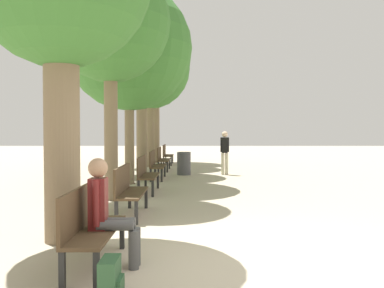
# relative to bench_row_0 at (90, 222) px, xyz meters

# --- Properties ---
(ground_plane) EXTENTS (80.00, 80.00, 0.00)m
(ground_plane) POSITION_rel_bench_row_0_xyz_m (1.76, -0.04, -0.54)
(ground_plane) COLOR #B7A88E
(bench_row_0) EXTENTS (0.43, 1.64, 0.94)m
(bench_row_0) POSITION_rel_bench_row_0_xyz_m (0.00, 0.00, 0.00)
(bench_row_0) COLOR #4C3823
(bench_row_0) RESTS_ON ground_plane
(bench_row_1) EXTENTS (0.43, 1.64, 0.94)m
(bench_row_1) POSITION_rel_bench_row_0_xyz_m (0.00, 3.04, 0.00)
(bench_row_1) COLOR #4C3823
(bench_row_1) RESTS_ON ground_plane
(bench_row_2) EXTENTS (0.43, 1.64, 0.94)m
(bench_row_2) POSITION_rel_bench_row_0_xyz_m (0.00, 6.09, 0.00)
(bench_row_2) COLOR #4C3823
(bench_row_2) RESTS_ON ground_plane
(bench_row_3) EXTENTS (0.43, 1.64, 0.94)m
(bench_row_3) POSITION_rel_bench_row_0_xyz_m (0.00, 9.13, 0.00)
(bench_row_3) COLOR #4C3823
(bench_row_3) RESTS_ON ground_plane
(bench_row_4) EXTENTS (0.43, 1.64, 0.94)m
(bench_row_4) POSITION_rel_bench_row_0_xyz_m (0.00, 12.18, 0.00)
(bench_row_4) COLOR #4C3823
(bench_row_4) RESTS_ON ground_plane
(bench_row_5) EXTENTS (0.43, 1.64, 0.94)m
(bench_row_5) POSITION_rel_bench_row_0_xyz_m (0.00, 15.22, 0.00)
(bench_row_5) COLOR #4C3823
(bench_row_5) RESTS_ON ground_plane
(tree_row_1) EXTENTS (2.78, 2.78, 5.50)m
(tree_row_1) POSITION_rel_bench_row_0_xyz_m (-0.66, 4.92, 3.54)
(tree_row_1) COLOR #7A664C
(tree_row_1) RESTS_ON ground_plane
(tree_row_2) EXTENTS (3.77, 3.77, 5.97)m
(tree_row_2) POSITION_rel_bench_row_0_xyz_m (-0.66, 7.85, 3.54)
(tree_row_2) COLOR #7A664C
(tree_row_2) RESTS_ON ground_plane
(tree_row_3) EXTENTS (3.31, 3.31, 6.10)m
(tree_row_3) POSITION_rel_bench_row_0_xyz_m (-0.66, 10.94, 3.86)
(tree_row_3) COLOR #7A664C
(tree_row_3) RESTS_ON ground_plane
(tree_row_4) EXTENTS (3.56, 3.56, 6.14)m
(tree_row_4) POSITION_rel_bench_row_0_xyz_m (-0.66, 14.04, 3.79)
(tree_row_4) COLOR #7A664C
(tree_row_4) RESTS_ON ground_plane
(tree_row_5) EXTENTS (3.61, 3.61, 6.97)m
(tree_row_5) POSITION_rel_bench_row_0_xyz_m (-0.66, 16.58, 4.56)
(tree_row_5) COLOR #7A664C
(tree_row_5) RESTS_ON ground_plane
(person_seated) EXTENTS (0.60, 0.34, 1.29)m
(person_seated) POSITION_rel_bench_row_0_xyz_m (0.23, -0.00, 0.14)
(person_seated) COLOR #4C4C4C
(person_seated) RESTS_ON ground_plane
(backpack) EXTENTS (0.20, 0.36, 0.41)m
(backpack) POSITION_rel_bench_row_0_xyz_m (0.45, -1.03, -0.34)
(backpack) COLOR #284C2D
(backpack) RESTS_ON ground_plane
(pedestrian_near) EXTENTS (0.32, 0.22, 1.58)m
(pedestrian_near) POSITION_rel_bench_row_0_xyz_m (2.41, 10.60, 0.37)
(pedestrian_near) COLOR beige
(pedestrian_near) RESTS_ON ground_plane
(trash_bin) EXTENTS (0.50, 0.50, 0.83)m
(trash_bin) POSITION_rel_bench_row_0_xyz_m (0.92, 10.53, -0.12)
(trash_bin) COLOR #4C4C51
(trash_bin) RESTS_ON ground_plane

